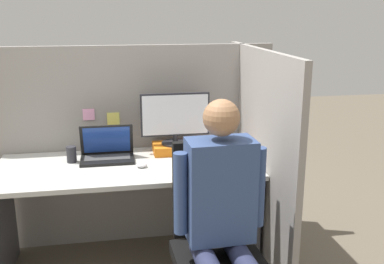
{
  "coord_description": "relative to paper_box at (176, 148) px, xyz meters",
  "views": [
    {
      "loc": [
        -0.06,
        -2.42,
        1.7
      ],
      "look_at": [
        0.4,
        0.18,
        0.98
      ],
      "focal_mm": 42.0,
      "sensor_mm": 36.0,
      "label": 1
    }
  ],
  "objects": [
    {
      "name": "cubicle_panel_back",
      "position": [
        -0.35,
        0.18,
        -0.03
      ],
      "size": [
        2.18,
        0.05,
        1.47
      ],
      "color": "gray",
      "rests_on": "ground"
    },
    {
      "name": "cubicle_panel_right",
      "position": [
        0.52,
        -0.28,
        -0.03
      ],
      "size": [
        0.04,
        1.37,
        1.47
      ],
      "color": "gray",
      "rests_on": "ground"
    },
    {
      "name": "desk",
      "position": [
        -0.35,
        -0.2,
        -0.2
      ],
      "size": [
        1.68,
        0.73,
        0.73
      ],
      "color": "#B7B7B2",
      "rests_on": "ground"
    },
    {
      "name": "paper_box",
      "position": [
        0.0,
        0.0,
        0.0
      ],
      "size": [
        0.31,
        0.21,
        0.06
      ],
      "color": "orange",
      "rests_on": "desk"
    },
    {
      "name": "monitor",
      "position": [
        0.0,
        0.0,
        0.22
      ],
      "size": [
        0.48,
        0.2,
        0.36
      ],
      "color": "#232328",
      "rests_on": "paper_box"
    },
    {
      "name": "laptop",
      "position": [
        -0.47,
        -0.08,
        0.01
      ],
      "size": [
        0.35,
        0.22,
        0.23
      ],
      "color": "black",
      "rests_on": "desk"
    },
    {
      "name": "mouse",
      "position": [
        -0.26,
        -0.28,
        -0.02
      ],
      "size": [
        0.07,
        0.05,
        0.03
      ],
      "color": "silver",
      "rests_on": "desk"
    },
    {
      "name": "stapler",
      "position": [
        0.39,
        -0.15,
        -0.01
      ],
      "size": [
        0.05,
        0.14,
        0.05
      ],
      "color": "#A31919",
      "rests_on": "desk"
    },
    {
      "name": "carrot_toy",
      "position": [
        -0.04,
        -0.43,
        -0.01
      ],
      "size": [
        0.05,
        0.16,
        0.05
      ],
      "color": "orange",
      "rests_on": "desk"
    },
    {
      "name": "office_chair",
      "position": [
        0.1,
        -0.82,
        -0.26
      ],
      "size": [
        0.52,
        0.56,
        1.01
      ],
      "color": "black",
      "rests_on": "ground"
    },
    {
      "name": "person",
      "position": [
        0.1,
        -0.98,
        -0.03
      ],
      "size": [
        0.48,
        0.44,
        1.29
      ],
      "color": "#282D4C",
      "rests_on": "ground"
    },
    {
      "name": "coffee_mug",
      "position": [
        0.33,
        -0.03,
        0.02
      ],
      "size": [
        0.07,
        0.07,
        0.11
      ],
      "color": "#232328",
      "rests_on": "desk"
    },
    {
      "name": "pen_cup",
      "position": [
        -0.7,
        -0.09,
        0.02
      ],
      "size": [
        0.06,
        0.06,
        0.11
      ],
      "color": "#28282D",
      "rests_on": "desk"
    }
  ]
}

